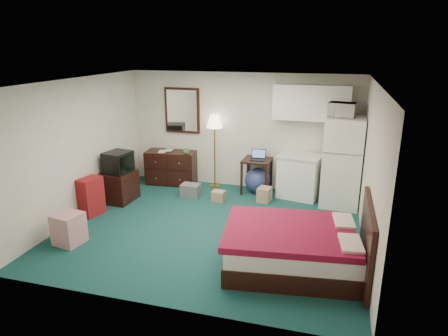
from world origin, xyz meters
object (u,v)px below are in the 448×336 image
(kitchen_counter, at_px, (299,177))
(suitcase, at_px, (91,196))
(floor_lamp, at_px, (215,152))
(bed, at_px, (292,248))
(fridge, at_px, (342,162))
(tv_stand, at_px, (118,186))
(dresser, at_px, (171,167))
(desk, at_px, (257,176))

(kitchen_counter, distance_m, suitcase, 4.13)
(floor_lamp, relative_size, bed, 0.88)
(suitcase, bearing_deg, floor_lamp, 62.56)
(floor_lamp, height_order, fridge, fridge)
(fridge, height_order, tv_stand, fridge)
(suitcase, bearing_deg, fridge, 34.05)
(dresser, height_order, floor_lamp, floor_lamp)
(desk, xyz_separation_m, suitcase, (-2.74, -1.98, -0.01))
(floor_lamp, bearing_deg, suitcase, -130.14)
(bed, distance_m, tv_stand, 4.03)
(tv_stand, bearing_deg, suitcase, -95.68)
(dresser, xyz_separation_m, kitchen_counter, (2.88, -0.07, 0.06))
(dresser, height_order, desk, dresser)
(dresser, distance_m, kitchen_counter, 2.88)
(desk, xyz_separation_m, fridge, (1.72, -0.24, 0.51))
(floor_lamp, distance_m, tv_stand, 2.18)
(desk, relative_size, fridge, 0.42)
(bed, relative_size, tv_stand, 2.73)
(bed, xyz_separation_m, tv_stand, (-3.69, 1.62, 0.01))
(bed, bearing_deg, suitcase, 160.52)
(dresser, distance_m, floor_lamp, 1.10)
(desk, height_order, kitchen_counter, kitchen_counter)
(floor_lamp, bearing_deg, bed, -55.40)
(desk, bearing_deg, kitchen_counter, 1.21)
(dresser, height_order, bed, dresser)
(kitchen_counter, distance_m, fridge, 0.96)
(desk, distance_m, fridge, 1.80)
(dresser, height_order, fridge, fridge)
(dresser, relative_size, tv_stand, 1.66)
(desk, distance_m, suitcase, 3.38)
(fridge, bearing_deg, kitchen_counter, 168.13)
(kitchen_counter, bearing_deg, bed, -75.37)
(floor_lamp, distance_m, kitchen_counter, 1.91)
(desk, bearing_deg, floor_lamp, 175.42)
(desk, distance_m, tv_stand, 2.88)
(suitcase, bearing_deg, dresser, 82.21)
(dresser, xyz_separation_m, floor_lamp, (1.01, 0.07, 0.43))
(kitchen_counter, height_order, tv_stand, kitchen_counter)
(fridge, bearing_deg, dresser, 178.60)
(dresser, relative_size, floor_lamp, 0.69)
(fridge, xyz_separation_m, tv_stand, (-4.33, -0.97, -0.57))
(floor_lamp, bearing_deg, fridge, -7.61)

